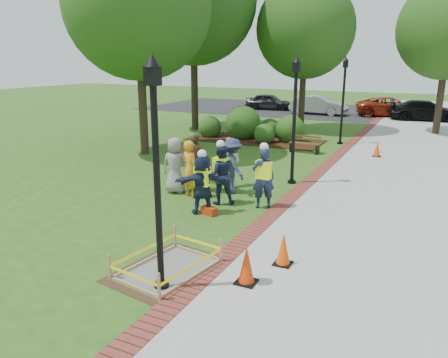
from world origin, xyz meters
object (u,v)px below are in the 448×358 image
at_px(wet_concrete_pad, 168,260).
at_px(hivis_worker_c, 221,173).
at_px(hivis_worker_a, 202,182).
at_px(hivis_worker_b, 263,176).
at_px(cone_front, 246,266).
at_px(lamp_near, 156,160).
at_px(bench_near, 212,184).

relative_size(wet_concrete_pad, hivis_worker_c, 1.33).
bearing_deg(wet_concrete_pad, hivis_worker_a, 107.19).
bearing_deg(hivis_worker_b, hivis_worker_c, -171.13).
bearing_deg(wet_concrete_pad, cone_front, 7.59).
relative_size(lamp_near, hivis_worker_b, 2.23).
bearing_deg(bench_near, wet_concrete_pad, -71.40).
bearing_deg(hivis_worker_c, hivis_worker_b, 8.87).
height_order(hivis_worker_a, hivis_worker_b, hivis_worker_b).
height_order(hivis_worker_a, hivis_worker_c, hivis_worker_c).
bearing_deg(hivis_worker_c, bench_near, 129.62).
distance_m(hivis_worker_a, hivis_worker_c, 0.98).
relative_size(lamp_near, hivis_worker_a, 2.35).
distance_m(cone_front, hivis_worker_a, 4.13).
xyz_separation_m(lamp_near, hivis_worker_b, (0.03, 5.16, -1.53)).
relative_size(lamp_near, hivis_worker_c, 2.23).
relative_size(wet_concrete_pad, lamp_near, 0.60).
xyz_separation_m(cone_front, hivis_worker_c, (-2.59, 4.09, 0.58)).
xyz_separation_m(lamp_near, hivis_worker_a, (-1.30, 3.98, -1.58)).
height_order(cone_front, hivis_worker_a, hivis_worker_a).
bearing_deg(lamp_near, hivis_worker_b, 89.66).
relative_size(hivis_worker_b, hivis_worker_c, 1.00).
distance_m(bench_near, lamp_near, 6.69).
xyz_separation_m(wet_concrete_pad, bench_near, (-1.79, 5.31, 0.00)).
bearing_deg(bench_near, hivis_worker_b, -20.94).
distance_m(wet_concrete_pad, hivis_worker_a, 3.55).
height_order(wet_concrete_pad, bench_near, bench_near).
bearing_deg(hivis_worker_b, wet_concrete_pad, -93.85).
bearing_deg(lamp_near, cone_front, 32.47).
distance_m(wet_concrete_pad, cone_front, 1.65).
relative_size(hivis_worker_a, hivis_worker_b, 0.95).
bearing_deg(hivis_worker_b, lamp_near, -90.34).
height_order(wet_concrete_pad, hivis_worker_b, hivis_worker_b).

